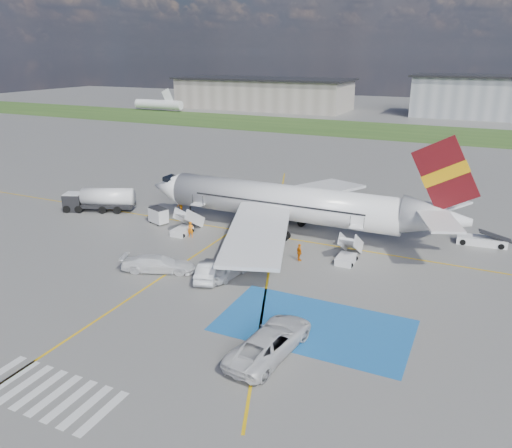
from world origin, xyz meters
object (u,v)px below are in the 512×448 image
at_px(car_silver_a, 227,270).
at_px(van_white_b, 158,261).
at_px(gpu_cart, 158,216).
at_px(belt_loader, 482,241).
at_px(van_white_a, 271,337).
at_px(airliner, 295,204).
at_px(fuel_tanker, 100,201).
at_px(car_silver_b, 210,270).

distance_m(car_silver_a, van_white_b, 6.47).
bearing_deg(gpu_cart, belt_loader, 34.93).
relative_size(car_silver_a, van_white_a, 0.72).
bearing_deg(gpu_cart, van_white_b, -33.48).
bearing_deg(van_white_b, airliner, -46.59).
relative_size(airliner, car_silver_a, 8.25).
relative_size(fuel_tanker, car_silver_b, 1.81).
distance_m(belt_loader, van_white_a, 30.05).
xyz_separation_m(airliner, van_white_b, (-7.52, -14.92, -2.40)).
relative_size(fuel_tanker, belt_loader, 1.67).
bearing_deg(fuel_tanker, car_silver_a, -45.82).
height_order(airliner, car_silver_b, airliner).
bearing_deg(car_silver_b, van_white_a, 121.92).
bearing_deg(airliner, van_white_b, -116.73).
height_order(gpu_cart, car_silver_a, gpu_cart).
height_order(fuel_tanker, gpu_cart, fuel_tanker).
xyz_separation_m(car_silver_a, van_white_b, (-6.29, -1.50, 0.23)).
bearing_deg(car_silver_b, gpu_cart, -55.86).
height_order(fuel_tanker, car_silver_a, fuel_tanker).
xyz_separation_m(airliner, car_silver_a, (-1.22, -13.43, -2.63)).
bearing_deg(airliner, van_white_a, -72.74).
distance_m(car_silver_a, car_silver_b, 1.53).
xyz_separation_m(gpu_cart, car_silver_a, (14.34, -9.72, -0.10)).
distance_m(gpu_cart, van_white_b, 13.80).
bearing_deg(van_white_b, car_silver_a, -96.49).
xyz_separation_m(airliner, gpu_cart, (-15.56, -3.71, -2.54)).
distance_m(belt_loader, car_silver_a, 27.37).
bearing_deg(van_white_a, van_white_b, -21.13).
bearing_deg(van_white_a, belt_loader, -106.99).
distance_m(airliner, car_silver_a, 13.74).
distance_m(airliner, van_white_b, 16.88).
relative_size(gpu_cart, belt_loader, 0.49).
relative_size(airliner, van_white_a, 5.95).
bearing_deg(van_white_b, car_silver_b, -102.06).
bearing_deg(car_silver_b, airliner, -116.97).
distance_m(car_silver_a, van_white_a, 12.31).
relative_size(belt_loader, van_white_b, 1.06).
height_order(car_silver_b, van_white_b, van_white_b).
bearing_deg(fuel_tanker, car_silver_b, -48.70).
bearing_deg(fuel_tanker, van_white_b, -56.41).
distance_m(belt_loader, car_silver_b, 28.88).
relative_size(car_silver_a, van_white_b, 0.88).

